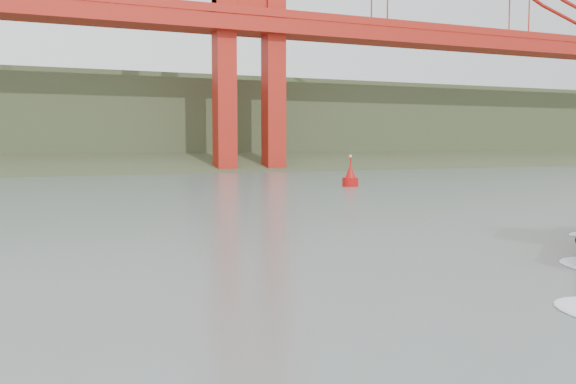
# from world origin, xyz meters

# --- Properties ---
(ground) EXTENTS (400.00, 400.00, 0.00)m
(ground) POSITION_xyz_m (0.00, 0.00, 0.00)
(ground) COLOR #55655F
(ground) RESTS_ON ground
(headlands) EXTENTS (500.00, 105.36, 27.12)m
(headlands) POSITION_xyz_m (0.00, 125.50, 7.05)
(headlands) COLOR #344326
(headlands) RESTS_ON ground
(nav_buoy) EXTENTS (1.64, 1.64, 3.42)m
(nav_buoy) POSITION_xyz_m (19.76, 39.27, 0.90)
(nav_buoy) COLOR #BA0D0C
(nav_buoy) RESTS_ON ground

